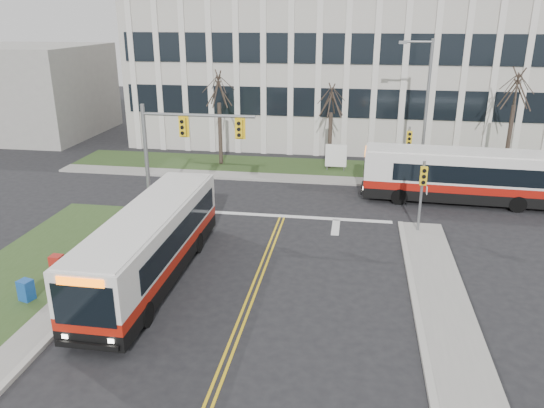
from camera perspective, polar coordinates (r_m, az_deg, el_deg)
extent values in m
plane|color=black|center=(22.17, -1.83, -8.87)|extent=(120.00, 120.00, 0.00)
cube|color=#9E9B93|center=(20.63, -24.71, -13.02)|extent=(1.20, 26.00, 0.14)
cube|color=#9E9B93|center=(18.00, 20.17, -17.53)|extent=(2.00, 26.00, 0.14)
cube|color=#9E9B93|center=(35.90, 10.65, 2.33)|extent=(44.00, 1.60, 0.14)
cube|color=#30481F|center=(38.59, 10.58, 3.54)|extent=(44.00, 5.00, 0.12)
cube|color=#B6B2A8|center=(49.33, 10.79, 14.06)|extent=(40.00, 16.00, 12.00)
cube|color=#9E9B93|center=(54.43, -24.65, 11.03)|extent=(12.00, 12.00, 8.00)
cylinder|color=slate|center=(29.50, -13.32, 4.46)|extent=(0.22, 0.22, 6.20)
cylinder|color=slate|center=(27.94, -7.96, 9.44)|extent=(6.00, 0.16, 0.16)
cube|color=yellow|center=(28.15, -9.56, 8.19)|extent=(0.34, 0.24, 0.92)
cube|color=yellow|center=(27.36, -3.53, 8.09)|extent=(0.34, 0.24, 0.92)
cylinder|color=slate|center=(27.73, 15.72, 0.67)|extent=(0.14, 0.14, 3.80)
cube|color=yellow|center=(27.18, 15.99, 2.93)|extent=(0.34, 0.24, 0.92)
cylinder|color=slate|center=(35.84, 14.35, 5.06)|extent=(0.14, 0.14, 3.80)
cube|color=yellow|center=(35.38, 14.54, 6.86)|extent=(0.34, 0.24, 0.92)
cylinder|color=slate|center=(36.08, 16.22, 9.39)|extent=(0.20, 0.20, 9.20)
cylinder|color=slate|center=(35.51, 15.43, 16.48)|extent=(1.80, 0.14, 0.14)
cube|color=slate|center=(35.43, 13.91, 16.52)|extent=(0.50, 0.25, 0.18)
cylinder|color=slate|center=(38.01, 5.95, 4.22)|extent=(0.08, 0.08, 1.00)
cylinder|color=slate|center=(37.97, 7.76, 4.13)|extent=(0.08, 0.08, 1.00)
cube|color=white|center=(37.81, 6.90, 5.20)|extent=(1.50, 0.12, 1.60)
cylinder|color=#42352B|center=(39.25, -5.59, 7.45)|extent=(0.28, 0.28, 4.62)
cylinder|color=#42352B|center=(38.31, 6.24, 6.72)|extent=(0.28, 0.28, 4.09)
cylinder|color=#42352B|center=(39.34, 24.08, 6.10)|extent=(0.28, 0.28, 4.95)
cube|color=#154695|center=(22.92, -24.92, -8.52)|extent=(0.60, 0.57, 0.95)
cube|color=#A81D15|center=(24.59, -22.10, -6.17)|extent=(0.51, 0.46, 0.95)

